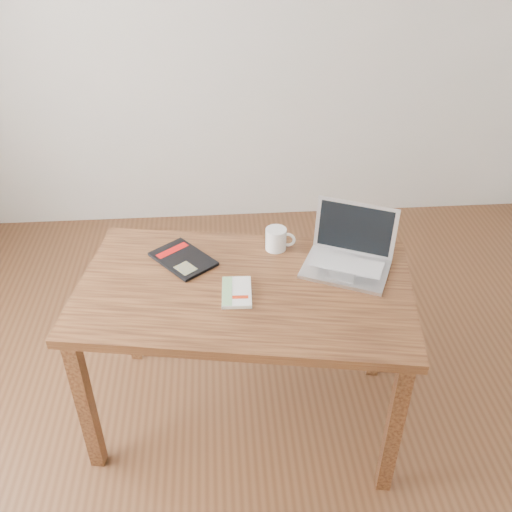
{
  "coord_description": "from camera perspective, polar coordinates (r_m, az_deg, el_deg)",
  "views": [
    {
      "loc": [
        -0.25,
        -1.61,
        2.13
      ],
      "look_at": [
        -0.11,
        0.23,
        0.85
      ],
      "focal_mm": 40.0,
      "sensor_mm": 36.0,
      "label": 1
    }
  ],
  "objects": [
    {
      "name": "coffee_mug",
      "position": [
        2.44,
        2.08,
        1.74
      ],
      "size": [
        0.13,
        0.09,
        0.1
      ],
      "rotation": [
        0.0,
        0.0,
        -0.19
      ],
      "color": "white",
      "rests_on": "desk"
    },
    {
      "name": "room",
      "position": [
        1.79,
        1.99,
        9.19
      ],
      "size": [
        4.04,
        4.04,
        2.7
      ],
      "color": "brown",
      "rests_on": "ground"
    },
    {
      "name": "black_guidebook",
      "position": [
        2.41,
        -7.31,
        -0.29
      ],
      "size": [
        0.3,
        0.32,
        0.01
      ],
      "rotation": [
        0.0,
        0.0,
        0.68
      ],
      "color": "black",
      "rests_on": "desk"
    },
    {
      "name": "laptop",
      "position": [
        2.37,
        9.28,
        0.17
      ],
      "size": [
        0.42,
        0.39,
        0.24
      ],
      "rotation": [
        0.0,
        0.0,
        -0.43
      ],
      "color": "silver",
      "rests_on": "desk"
    },
    {
      "name": "white_guidebook",
      "position": [
        2.21,
        -1.95,
        -3.65
      ],
      "size": [
        0.12,
        0.19,
        0.02
      ],
      "rotation": [
        0.0,
        0.0,
        -0.04
      ],
      "color": "silver",
      "rests_on": "desk"
    },
    {
      "name": "desk",
      "position": [
        2.31,
        -1.13,
        -4.78
      ],
      "size": [
        1.43,
        0.97,
        0.75
      ],
      "rotation": [
        0.0,
        0.0,
        -0.17
      ],
      "color": "#58321A",
      "rests_on": "ground"
    }
  ]
}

